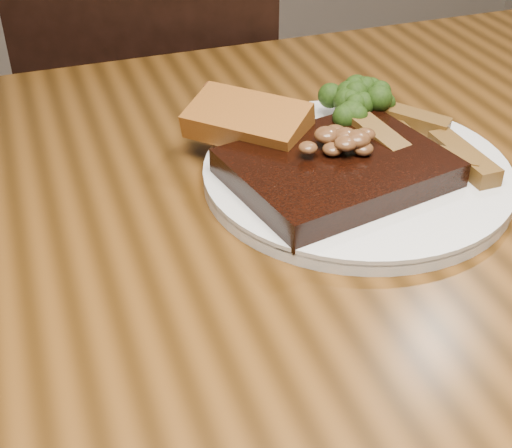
{
  "coord_description": "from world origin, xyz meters",
  "views": [
    {
      "loc": [
        -0.18,
        -0.45,
        1.11
      ],
      "look_at": [
        -0.02,
        -0.01,
        0.78
      ],
      "focal_mm": 50.0,
      "sensor_mm": 36.0,
      "label": 1
    }
  ],
  "objects_px": {
    "plate": "(356,175)",
    "garlic_bread": "(248,139)",
    "potato_wedges": "(408,145)",
    "chair_far": "(164,177)",
    "dining_table": "(272,325)",
    "steak": "(337,169)"
  },
  "relations": [
    {
      "from": "plate",
      "to": "garlic_bread",
      "type": "bearing_deg",
      "value": 140.18
    },
    {
      "from": "potato_wedges",
      "to": "chair_far",
      "type": "bearing_deg",
      "value": 103.87
    },
    {
      "from": "plate",
      "to": "dining_table",
      "type": "bearing_deg",
      "value": -147.42
    },
    {
      "from": "chair_far",
      "to": "potato_wedges",
      "type": "bearing_deg",
      "value": 120.48
    },
    {
      "from": "dining_table",
      "to": "garlic_bread",
      "type": "xyz_separation_m",
      "value": [
        0.03,
        0.14,
        0.12
      ]
    },
    {
      "from": "dining_table",
      "to": "steak",
      "type": "distance_m",
      "value": 0.16
    },
    {
      "from": "plate",
      "to": "steak",
      "type": "bearing_deg",
      "value": -153.66
    },
    {
      "from": "dining_table",
      "to": "plate",
      "type": "distance_m",
      "value": 0.17
    },
    {
      "from": "steak",
      "to": "chair_far",
      "type": "bearing_deg",
      "value": 83.74
    },
    {
      "from": "chair_far",
      "to": "garlic_bread",
      "type": "xyz_separation_m",
      "value": [
        -0.01,
        -0.5,
        0.33
      ]
    },
    {
      "from": "plate",
      "to": "steak",
      "type": "distance_m",
      "value": 0.04
    },
    {
      "from": "chair_far",
      "to": "garlic_bread",
      "type": "distance_m",
      "value": 0.6
    },
    {
      "from": "steak",
      "to": "potato_wedges",
      "type": "relative_size",
      "value": 1.6
    },
    {
      "from": "dining_table",
      "to": "garlic_bread",
      "type": "relative_size",
      "value": 13.68
    },
    {
      "from": "steak",
      "to": "plate",
      "type": "bearing_deg",
      "value": 15.15
    },
    {
      "from": "chair_far",
      "to": "plate",
      "type": "distance_m",
      "value": 0.65
    },
    {
      "from": "garlic_bread",
      "to": "potato_wedges",
      "type": "distance_m",
      "value": 0.16
    },
    {
      "from": "chair_far",
      "to": "steak",
      "type": "distance_m",
      "value": 0.67
    },
    {
      "from": "steak",
      "to": "dining_table",
      "type": "bearing_deg",
      "value": -156.66
    },
    {
      "from": "chair_far",
      "to": "potato_wedges",
      "type": "xyz_separation_m",
      "value": [
        0.14,
        -0.56,
        0.33
      ]
    },
    {
      "from": "steak",
      "to": "garlic_bread",
      "type": "relative_size",
      "value": 1.63
    },
    {
      "from": "chair_far",
      "to": "garlic_bread",
      "type": "height_order",
      "value": "chair_far"
    }
  ]
}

